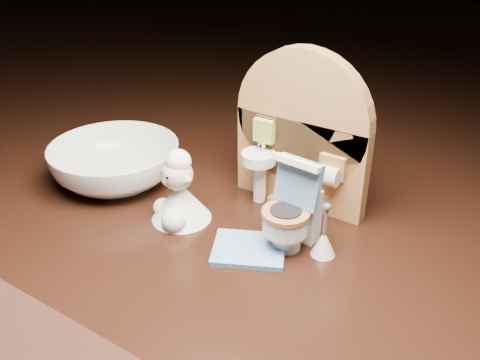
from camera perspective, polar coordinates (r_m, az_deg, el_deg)
name	(u,v)px	position (r m, az deg, el deg)	size (l,w,h in m)	color
backdrop_panel	(300,139)	(0.49, 6.47, 4.33)	(0.13, 0.05, 0.15)	#A5713D
toy_toilet	(293,214)	(0.45, 5.64, -3.68)	(0.04, 0.05, 0.08)	white
bath_mat	(249,249)	(0.45, 0.95, -7.40)	(0.06, 0.05, 0.00)	#5C8EBA
toilet_brush	(324,241)	(0.45, 8.92, -6.47)	(0.02, 0.02, 0.05)	white
plush_lamb	(179,196)	(0.48, -6.54, -1.66)	(0.05, 0.06, 0.07)	white
ceramic_bowl	(115,164)	(0.56, -13.16, 1.71)	(0.13, 0.13, 0.04)	white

